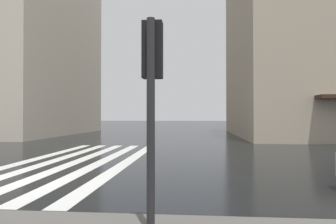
{
  "coord_description": "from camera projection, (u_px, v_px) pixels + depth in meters",
  "views": [
    {
      "loc": [
        -8.27,
        -4.71,
        1.81
      ],
      "look_at": [
        5.68,
        -3.47,
        1.99
      ],
      "focal_mm": 33.53,
      "sensor_mm": 36.0,
      "label": 1
    }
  ],
  "objects": [
    {
      "name": "traffic_signal_post",
      "position": [
        152.0,
        78.0,
        4.63
      ],
      "size": [
        0.44,
        0.3,
        3.07
      ],
      "color": "#232326",
      "rests_on": "sidewalk_pavement"
    },
    {
      "name": "ground_plane",
      "position": [
        24.0,
        182.0,
        8.63
      ],
      "size": [
        220.0,
        220.0,
        0.0
      ],
      "primitive_type": "plane",
      "color": "black"
    },
    {
      "name": "zebra_crossing",
      "position": [
        79.0,
        161.0,
        12.61
      ],
      "size": [
        13.0,
        4.5,
        0.01
      ],
      "color": "silver",
      "rests_on": "ground_plane"
    }
  ]
}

